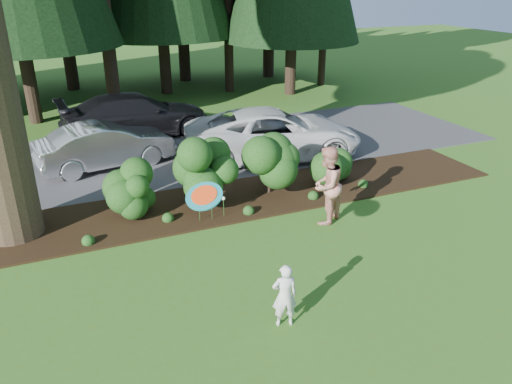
{
  "coord_description": "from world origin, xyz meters",
  "views": [
    {
      "loc": [
        -3.46,
        -7.78,
        5.38
      ],
      "look_at": [
        0.16,
        0.81,
        1.3
      ],
      "focal_mm": 35.0,
      "sensor_mm": 36.0,
      "label": 1
    }
  ],
  "objects_px": {
    "car_dark_suv": "(136,115)",
    "frisbee": "(204,196)",
    "adult": "(327,185)",
    "car_silver_wagon": "(106,145)",
    "child": "(285,295)",
    "car_white_suv": "(273,133)"
  },
  "relations": [
    {
      "from": "car_dark_suv",
      "to": "frisbee",
      "type": "height_order",
      "value": "frisbee"
    },
    {
      "from": "adult",
      "to": "frisbee",
      "type": "height_order",
      "value": "frisbee"
    },
    {
      "from": "car_silver_wagon",
      "to": "frisbee",
      "type": "bearing_deg",
      "value": 173.08
    },
    {
      "from": "adult",
      "to": "frisbee",
      "type": "bearing_deg",
      "value": 2.91
    },
    {
      "from": "car_silver_wagon",
      "to": "car_dark_suv",
      "type": "height_order",
      "value": "car_dark_suv"
    },
    {
      "from": "child",
      "to": "adult",
      "type": "relative_size",
      "value": 0.62
    },
    {
      "from": "car_white_suv",
      "to": "frisbee",
      "type": "height_order",
      "value": "frisbee"
    },
    {
      "from": "car_silver_wagon",
      "to": "frisbee",
      "type": "relative_size",
      "value": 6.8
    },
    {
      "from": "car_white_suv",
      "to": "car_dark_suv",
      "type": "relative_size",
      "value": 1.05
    },
    {
      "from": "car_silver_wagon",
      "to": "frisbee",
      "type": "height_order",
      "value": "frisbee"
    },
    {
      "from": "car_white_suv",
      "to": "adult",
      "type": "height_order",
      "value": "adult"
    },
    {
      "from": "car_white_suv",
      "to": "child",
      "type": "height_order",
      "value": "car_white_suv"
    },
    {
      "from": "car_dark_suv",
      "to": "adult",
      "type": "xyz_separation_m",
      "value": [
        2.8,
        -8.5,
        0.14
      ]
    },
    {
      "from": "adult",
      "to": "car_dark_suv",
      "type": "bearing_deg",
      "value": -104.41
    },
    {
      "from": "car_dark_suv",
      "to": "adult",
      "type": "bearing_deg",
      "value": -166.11
    },
    {
      "from": "frisbee",
      "to": "child",
      "type": "bearing_deg",
      "value": -17.76
    },
    {
      "from": "child",
      "to": "frisbee",
      "type": "distance_m",
      "value": 2.21
    },
    {
      "from": "car_white_suv",
      "to": "frisbee",
      "type": "bearing_deg",
      "value": 158.46
    },
    {
      "from": "child",
      "to": "adult",
      "type": "height_order",
      "value": "adult"
    },
    {
      "from": "car_silver_wagon",
      "to": "car_dark_suv",
      "type": "xyz_separation_m",
      "value": [
        1.41,
        2.78,
        0.1
      ]
    },
    {
      "from": "car_silver_wagon",
      "to": "car_white_suv",
      "type": "distance_m",
      "value": 5.11
    },
    {
      "from": "car_dark_suv",
      "to": "child",
      "type": "height_order",
      "value": "car_dark_suv"
    }
  ]
}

